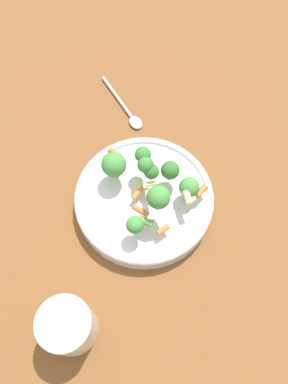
{
  "coord_description": "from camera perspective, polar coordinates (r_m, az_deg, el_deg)",
  "views": [
    {
      "loc": [
        0.24,
        -0.16,
        0.67
      ],
      "look_at": [
        0.0,
        0.0,
        0.05
      ],
      "focal_mm": 35.0,
      "sensor_mm": 36.0,
      "label": 1
    }
  ],
  "objects": [
    {
      "name": "spoon",
      "position": [
        0.84,
        -2.46,
        12.11
      ],
      "size": [
        0.17,
        0.03,
        0.01
      ],
      "rotation": [
        0.0,
        0.0,
        12.52
      ],
      "color": "silver",
      "rests_on": "ground_plane"
    },
    {
      "name": "bowl",
      "position": [
        0.72,
        0.0,
        -1.07
      ],
      "size": [
        0.26,
        0.26,
        0.04
      ],
      "color": "silver",
      "rests_on": "ground_plane"
    },
    {
      "name": "cup",
      "position": [
        0.64,
        -11.49,
        -19.41
      ],
      "size": [
        0.09,
        0.09,
        0.1
      ],
      "color": "silver",
      "rests_on": "ground_plane"
    },
    {
      "name": "ground_plane",
      "position": [
        0.73,
        0.0,
        -1.72
      ],
      "size": [
        3.0,
        3.0,
        0.0
      ],
      "primitive_type": "plane",
      "color": "brown"
    },
    {
      "name": "pasta_salad",
      "position": [
        0.66,
        0.69,
        1.79
      ],
      "size": [
        0.19,
        0.17,
        0.09
      ],
      "color": "#8CB766",
      "rests_on": "bowl"
    }
  ]
}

